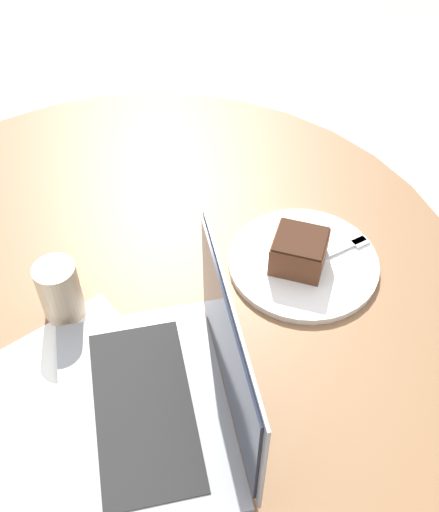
# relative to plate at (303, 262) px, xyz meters

# --- Properties ---
(ground_plane) EXTENTS (12.00, 12.00, 0.00)m
(ground_plane) POSITION_rel_plate_xyz_m (0.26, 0.13, -0.77)
(ground_plane) COLOR #B7AD9E
(dining_table) EXTENTS (1.14, 1.14, 0.77)m
(dining_table) POSITION_rel_plate_xyz_m (0.26, 0.13, -0.13)
(dining_table) COLOR brown
(dining_table) RESTS_ON ground_plane
(paper_document) EXTENTS (0.40, 0.41, 0.00)m
(paper_document) POSITION_rel_plate_xyz_m (0.25, 0.38, -0.00)
(paper_document) COLOR white
(paper_document) RESTS_ON dining_table
(plate) EXTENTS (0.26, 0.26, 0.01)m
(plate) POSITION_rel_plate_xyz_m (0.00, 0.00, 0.00)
(plate) COLOR white
(plate) RESTS_ON dining_table
(cake_slice) EXTENTS (0.09, 0.09, 0.06)m
(cake_slice) POSITION_rel_plate_xyz_m (0.01, 0.01, 0.04)
(cake_slice) COLOR brown
(cake_slice) RESTS_ON plate
(fork) EXTENTS (0.13, 0.14, 0.00)m
(fork) POSITION_rel_plate_xyz_m (-0.05, -0.03, 0.01)
(fork) COLOR silver
(fork) RESTS_ON plate
(coffee_glass) EXTENTS (0.06, 0.06, 0.10)m
(coffee_glass) POSITION_rel_plate_xyz_m (0.33, 0.23, 0.05)
(coffee_glass) COLOR #C6AD89
(coffee_glass) RESTS_ON dining_table
(laptop) EXTENTS (0.38, 0.40, 0.22)m
(laptop) POSITION_rel_plate_xyz_m (0.11, 0.33, 0.03)
(laptop) COLOR gray
(laptop) RESTS_ON dining_table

